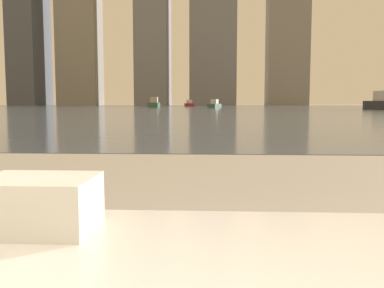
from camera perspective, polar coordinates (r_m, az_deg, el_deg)
towel_stack at (r=1.04m, az=-19.83°, el=-7.49°), size 0.25×0.20×0.12m
harbor_water at (r=62.02m, az=2.79°, el=4.81°), size 180.00×110.00×0.01m
harbor_boat_0 at (r=54.17m, az=24.15°, el=5.02°), size 2.85×5.95×2.14m
harbor_boat_1 at (r=63.88m, az=3.03°, el=5.24°), size 2.10×3.58×1.27m
harbor_boat_2 at (r=83.77m, az=-0.37°, el=5.35°), size 2.13×3.73×1.33m
harbor_boat_3 at (r=68.59m, az=-5.07°, el=5.37°), size 1.66×4.49×1.67m
skyline_tower_0 at (r=130.64m, az=-20.98°, el=15.23°), size 7.63×13.50×47.01m
skyline_tower_1 at (r=125.51m, az=-14.81°, el=15.18°), size 10.73×9.47×44.23m
skyline_tower_3 at (r=120.16m, az=2.85°, el=16.44°), size 12.47×8.39×46.89m
skyline_tower_4 at (r=120.96m, az=12.59°, el=13.97°), size 10.59×9.48×37.45m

